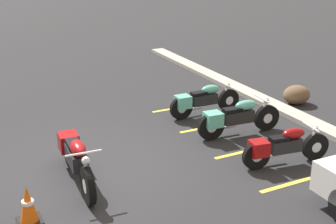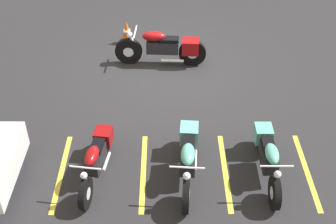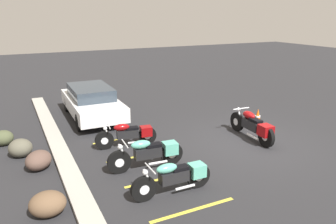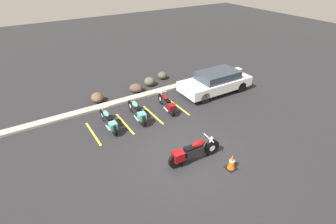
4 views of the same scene
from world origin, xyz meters
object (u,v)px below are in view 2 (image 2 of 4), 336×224
Objects in this scene: motorcycle_maroon_featured at (165,47)px; parked_bike_1 at (188,156)px; parked_bike_2 at (97,157)px; parked_bike_0 at (268,155)px; traffic_cone at (127,32)px.

parked_bike_1 is at bearing 99.71° from motorcycle_maroon_featured.
parked_bike_0 is at bearing 98.45° from parked_bike_2.
parked_bike_1 is at bearing -88.32° from parked_bike_0.
parked_bike_0 is 3.08× the size of traffic_cone.
parked_bike_2 is at bearing 87.27° from traffic_cone.
parked_bike_1 reaches higher than parked_bike_2.
parked_bike_1 is 5.32m from traffic_cone.
parked_bike_2 is at bearing -86.08° from parked_bike_1.
motorcycle_maroon_featured reaches higher than traffic_cone.
traffic_cone is at bearing -159.50° from parked_bike_1.
parked_bike_0 is 1.50m from parked_bike_1.
motorcycle_maroon_featured is 4.40m from parked_bike_0.
traffic_cone is (1.05, -1.12, -0.17)m from motorcycle_maroon_featured.
parked_bike_2 is (1.29, 3.97, -0.07)m from motorcycle_maroon_featured.
motorcycle_maroon_featured is 3.49× the size of traffic_cone.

